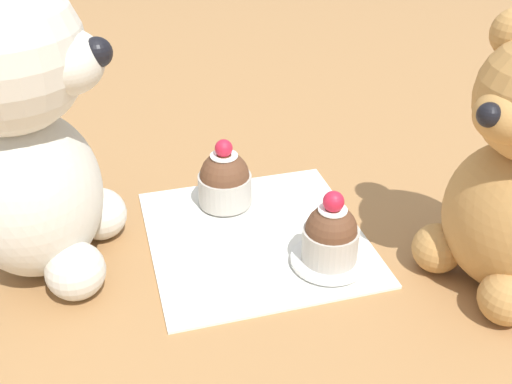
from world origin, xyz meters
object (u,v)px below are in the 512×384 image
(cupcake_near_cream_bear, at_px, (225,181))
(saucer_plate, at_px, (329,259))
(cupcake_near_tan_bear, at_px, (331,235))
(teddy_bear_cream, at_px, (22,128))

(cupcake_near_cream_bear, relative_size, saucer_plate, 1.04)
(cupcake_near_cream_bear, xyz_separation_m, saucer_plate, (-0.13, -0.07, -0.03))
(saucer_plate, relative_size, cupcake_near_tan_bear, 1.00)
(teddy_bear_cream, height_order, cupcake_near_tan_bear, teddy_bear_cream)
(teddy_bear_cream, xyz_separation_m, saucer_plate, (-0.08, -0.26, -0.14))
(cupcake_near_cream_bear, bearing_deg, saucer_plate, -151.04)
(cupcake_near_cream_bear, height_order, cupcake_near_tan_bear, cupcake_near_tan_bear)
(saucer_plate, bearing_deg, cupcake_near_cream_bear, 28.96)
(cupcake_near_cream_bear, distance_m, cupcake_near_tan_bear, 0.15)
(cupcake_near_tan_bear, bearing_deg, saucer_plate, 90.00)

